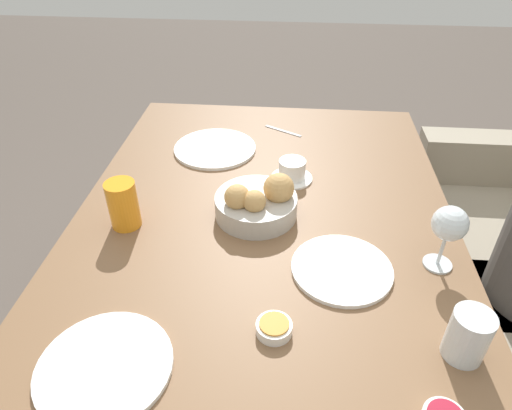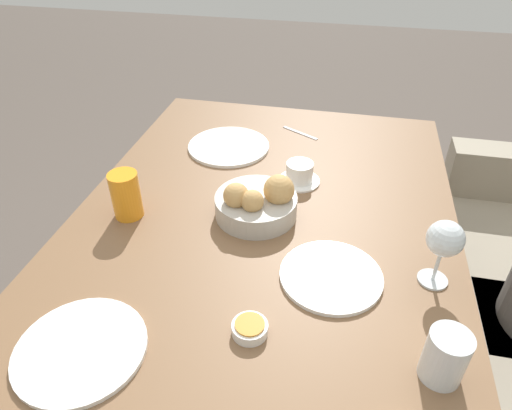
{
  "view_description": "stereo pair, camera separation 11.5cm",
  "coord_description": "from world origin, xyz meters",
  "px_view_note": "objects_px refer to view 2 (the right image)",
  "views": [
    {
      "loc": [
        0.86,
        0.06,
        1.48
      ],
      "look_at": [
        -0.07,
        -0.02,
        0.8
      ],
      "focal_mm": 32.0,
      "sensor_mm": 36.0,
      "label": 1
    },
    {
      "loc": [
        0.84,
        0.18,
        1.48
      ],
      "look_at": [
        -0.07,
        -0.02,
        0.8
      ],
      "focal_mm": 32.0,
      "sensor_mm": 36.0,
      "label": 2
    }
  ],
  "objects_px": {
    "wine_glass": "(445,241)",
    "coffee_cup": "(299,174)",
    "water_tumbler": "(445,357)",
    "spoon_coffee": "(300,133)",
    "plate_far_center": "(331,276)",
    "jam_bowl_honey": "(250,328)",
    "bread_basket": "(257,203)",
    "plate_near_left": "(229,146)",
    "plate_near_right": "(81,349)",
    "juice_glass": "(126,195)"
  },
  "relations": [
    {
      "from": "plate_near_right",
      "to": "water_tumbler",
      "type": "xyz_separation_m",
      "value": [
        -0.09,
        0.64,
        0.05
      ]
    },
    {
      "from": "plate_near_left",
      "to": "plate_far_center",
      "type": "bearing_deg",
      "value": 35.54
    },
    {
      "from": "wine_glass",
      "to": "plate_near_right",
      "type": "bearing_deg",
      "value": -63.44
    },
    {
      "from": "plate_near_left",
      "to": "jam_bowl_honey",
      "type": "xyz_separation_m",
      "value": [
        0.69,
        0.23,
        0.01
      ]
    },
    {
      "from": "jam_bowl_honey",
      "to": "plate_near_right",
      "type": "bearing_deg",
      "value": -70.15
    },
    {
      "from": "jam_bowl_honey",
      "to": "plate_far_center",
      "type": "bearing_deg",
      "value": 142.19
    },
    {
      "from": "coffee_cup",
      "to": "plate_near_right",
      "type": "bearing_deg",
      "value": -25.79
    },
    {
      "from": "wine_glass",
      "to": "coffee_cup",
      "type": "relative_size",
      "value": 1.32
    },
    {
      "from": "wine_glass",
      "to": "spoon_coffee",
      "type": "height_order",
      "value": "wine_glass"
    },
    {
      "from": "plate_near_right",
      "to": "jam_bowl_honey",
      "type": "height_order",
      "value": "jam_bowl_honey"
    },
    {
      "from": "plate_far_center",
      "to": "spoon_coffee",
      "type": "relative_size",
      "value": 1.76
    },
    {
      "from": "plate_near_right",
      "to": "coffee_cup",
      "type": "distance_m",
      "value": 0.72
    },
    {
      "from": "coffee_cup",
      "to": "juice_glass",
      "type": "bearing_deg",
      "value": -58.78
    },
    {
      "from": "plate_near_right",
      "to": "wine_glass",
      "type": "relative_size",
      "value": 1.55
    },
    {
      "from": "plate_near_right",
      "to": "spoon_coffee",
      "type": "relative_size",
      "value": 1.9
    },
    {
      "from": "plate_far_center",
      "to": "jam_bowl_honey",
      "type": "xyz_separation_m",
      "value": [
        0.18,
        -0.14,
        0.01
      ]
    },
    {
      "from": "jam_bowl_honey",
      "to": "bread_basket",
      "type": "bearing_deg",
      "value": -170.19
    },
    {
      "from": "spoon_coffee",
      "to": "plate_far_center",
      "type": "bearing_deg",
      "value": 13.35
    },
    {
      "from": "juice_glass",
      "to": "water_tumbler",
      "type": "bearing_deg",
      "value": 66.52
    },
    {
      "from": "bread_basket",
      "to": "coffee_cup",
      "type": "distance_m",
      "value": 0.2
    },
    {
      "from": "plate_near_left",
      "to": "jam_bowl_honey",
      "type": "bearing_deg",
      "value": 18.14
    },
    {
      "from": "coffee_cup",
      "to": "jam_bowl_honey",
      "type": "height_order",
      "value": "coffee_cup"
    },
    {
      "from": "spoon_coffee",
      "to": "plate_near_right",
      "type": "bearing_deg",
      "value": -16.29
    },
    {
      "from": "plate_far_center",
      "to": "plate_near_left",
      "type": "bearing_deg",
      "value": -144.46
    },
    {
      "from": "bread_basket",
      "to": "plate_far_center",
      "type": "relative_size",
      "value": 0.93
    },
    {
      "from": "bread_basket",
      "to": "spoon_coffee",
      "type": "relative_size",
      "value": 1.64
    },
    {
      "from": "water_tumbler",
      "to": "coffee_cup",
      "type": "height_order",
      "value": "water_tumbler"
    },
    {
      "from": "wine_glass",
      "to": "juice_glass",
      "type": "bearing_deg",
      "value": -96.2
    },
    {
      "from": "juice_glass",
      "to": "wine_glass",
      "type": "relative_size",
      "value": 0.78
    },
    {
      "from": "bread_basket",
      "to": "wine_glass",
      "type": "height_order",
      "value": "wine_glass"
    },
    {
      "from": "plate_near_left",
      "to": "wine_glass",
      "type": "distance_m",
      "value": 0.76
    },
    {
      "from": "plate_near_left",
      "to": "coffee_cup",
      "type": "distance_m",
      "value": 0.29
    },
    {
      "from": "plate_far_center",
      "to": "plate_near_right",
      "type": "bearing_deg",
      "value": -56.59
    },
    {
      "from": "plate_far_center",
      "to": "coffee_cup",
      "type": "height_order",
      "value": "coffee_cup"
    },
    {
      "from": "bread_basket",
      "to": "wine_glass",
      "type": "bearing_deg",
      "value": 70.73
    },
    {
      "from": "coffee_cup",
      "to": "spoon_coffee",
      "type": "xyz_separation_m",
      "value": [
        -0.3,
        -0.04,
        -0.03
      ]
    },
    {
      "from": "juice_glass",
      "to": "spoon_coffee",
      "type": "distance_m",
      "value": 0.66
    },
    {
      "from": "plate_far_center",
      "to": "juice_glass",
      "type": "height_order",
      "value": "juice_glass"
    },
    {
      "from": "water_tumbler",
      "to": "bread_basket",
      "type": "bearing_deg",
      "value": -133.25
    },
    {
      "from": "plate_near_left",
      "to": "plate_near_right",
      "type": "distance_m",
      "value": 0.8
    },
    {
      "from": "wine_glass",
      "to": "coffee_cup",
      "type": "distance_m",
      "value": 0.47
    },
    {
      "from": "juice_glass",
      "to": "plate_far_center",
      "type": "bearing_deg",
      "value": 77.31
    },
    {
      "from": "spoon_coffee",
      "to": "water_tumbler",
      "type": "bearing_deg",
      "value": 22.75
    },
    {
      "from": "spoon_coffee",
      "to": "coffee_cup",
      "type": "bearing_deg",
      "value": 7.08
    },
    {
      "from": "juice_glass",
      "to": "coffee_cup",
      "type": "xyz_separation_m",
      "value": [
        -0.25,
        0.4,
        -0.03
      ]
    },
    {
      "from": "jam_bowl_honey",
      "to": "wine_glass",
      "type": "bearing_deg",
      "value": 121.6
    },
    {
      "from": "water_tumbler",
      "to": "spoon_coffee",
      "type": "relative_size",
      "value": 0.8
    },
    {
      "from": "juice_glass",
      "to": "spoon_coffee",
      "type": "height_order",
      "value": "juice_glass"
    },
    {
      "from": "plate_near_left",
      "to": "plate_near_right",
      "type": "bearing_deg",
      "value": -4.77
    },
    {
      "from": "juice_glass",
      "to": "water_tumbler",
      "type": "height_order",
      "value": "juice_glass"
    }
  ]
}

